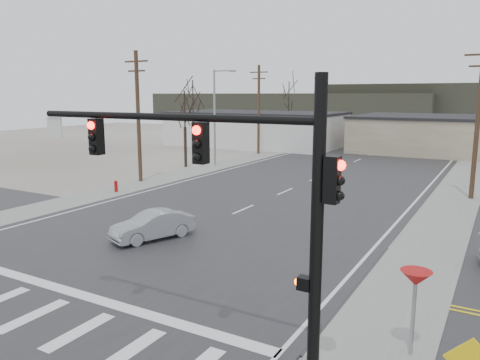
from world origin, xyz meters
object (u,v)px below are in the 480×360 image
object	(u,v)px
traffic_signal_mast	(240,185)
car_far_a	(402,144)
sedan_crossing	(153,225)
fire_hydrant	(116,186)
car_far_b	(375,134)

from	to	relation	value
traffic_signal_mast	car_far_a	bearing A→B (deg)	96.57
sedan_crossing	car_far_a	size ratio (longest dim) A/B	0.82
traffic_signal_mast	fire_hydrant	size ratio (longest dim) A/B	10.29
car_far_a	fire_hydrant	bearing A→B (deg)	60.88
sedan_crossing	fire_hydrant	bearing A→B (deg)	164.68
sedan_crossing	car_far_a	bearing A→B (deg)	108.08
traffic_signal_mast	car_far_b	distance (m)	65.45
fire_hydrant	car_far_a	distance (m)	38.26
traffic_signal_mast	fire_hydrant	xyz separation A→B (m)	(-18.09, 14.20, -4.22)
traffic_signal_mast	car_far_b	world-z (taller)	traffic_signal_mast
fire_hydrant	sedan_crossing	size ratio (longest dim) A/B	0.22
car_far_b	sedan_crossing	bearing A→B (deg)	-97.93
sedan_crossing	traffic_signal_mast	bearing A→B (deg)	-16.91
car_far_b	traffic_signal_mast	bearing A→B (deg)	-90.61
fire_hydrant	car_far_b	world-z (taller)	car_far_b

